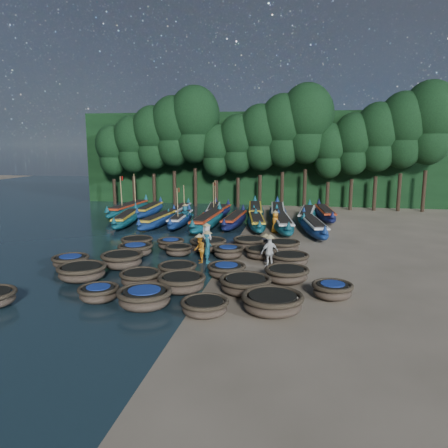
% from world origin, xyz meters
% --- Properties ---
extents(ground, '(120.00, 120.00, 0.00)m').
position_xyz_m(ground, '(0.00, 0.00, 0.00)').
color(ground, gray).
rests_on(ground, ground).
extents(foliage_wall, '(40.00, 3.00, 10.00)m').
position_xyz_m(foliage_wall, '(0.00, 23.50, 5.00)').
color(foliage_wall, black).
rests_on(foliage_wall, ground).
extents(coracle_1, '(1.95, 1.95, 0.67)m').
position_xyz_m(coracle_1, '(-4.02, -8.98, 0.39)').
color(coracle_1, '#4C3E2F').
rests_on(coracle_1, ground).
extents(coracle_2, '(2.26, 2.26, 0.80)m').
position_xyz_m(coracle_2, '(-1.84, -9.39, 0.46)').
color(coracle_2, '#4C3E2F').
rests_on(coracle_2, ground).
extents(coracle_3, '(2.26, 2.26, 0.65)m').
position_xyz_m(coracle_3, '(0.70, -9.70, 0.37)').
color(coracle_3, '#4C3E2F').
rests_on(coracle_3, ground).
extents(coracle_4, '(2.52, 2.52, 0.82)m').
position_xyz_m(coracle_4, '(3.27, -9.07, 0.47)').
color(coracle_4, '#4C3E2F').
rests_on(coracle_4, ground).
extents(coracle_5, '(2.39, 2.39, 0.78)m').
position_xyz_m(coracle_5, '(-6.12, -6.41, 0.45)').
color(coracle_5, '#4C3E2F').
rests_on(coracle_5, ground).
extents(coracle_6, '(1.94, 1.94, 0.75)m').
position_xyz_m(coracle_6, '(-2.98, -6.82, 0.43)').
color(coracle_6, '#4C3E2F').
rests_on(coracle_6, ground).
extents(coracle_7, '(2.42, 2.42, 0.79)m').
position_xyz_m(coracle_7, '(-0.88, -7.24, 0.45)').
color(coracle_7, '#4C3E2F').
rests_on(coracle_7, ground).
extents(coracle_8, '(2.66, 2.66, 0.76)m').
position_xyz_m(coracle_8, '(1.94, -6.94, 0.43)').
color(coracle_8, '#4C3E2F').
rests_on(coracle_8, ground).
extents(coracle_9, '(1.78, 1.78, 0.71)m').
position_xyz_m(coracle_9, '(5.69, -6.98, 0.41)').
color(coracle_9, '#4C3E2F').
rests_on(coracle_9, ground).
extents(coracle_10, '(2.44, 2.44, 0.66)m').
position_xyz_m(coracle_10, '(-7.81, -4.42, 0.38)').
color(coracle_10, '#4C3E2F').
rests_on(coracle_10, ground).
extents(coracle_11, '(2.31, 2.31, 0.85)m').
position_xyz_m(coracle_11, '(-5.02, -4.09, 0.48)').
color(coracle_11, '#4C3E2F').
rests_on(coracle_11, ground).
extents(coracle_12, '(2.18, 2.18, 0.67)m').
position_xyz_m(coracle_12, '(-1.71, -5.04, 0.38)').
color(coracle_12, '#4C3E2F').
rests_on(coracle_12, ground).
extents(coracle_13, '(2.38, 2.38, 0.67)m').
position_xyz_m(coracle_13, '(0.72, -4.71, 0.39)').
color(coracle_13, '#4C3E2F').
rests_on(coracle_13, ground).
extents(coracle_14, '(2.33, 2.33, 0.74)m').
position_xyz_m(coracle_14, '(3.70, -5.02, 0.42)').
color(coracle_14, '#4C3E2F').
rests_on(coracle_14, ground).
extents(coracle_15, '(2.36, 2.36, 0.73)m').
position_xyz_m(coracle_15, '(-5.28, -1.52, 0.42)').
color(coracle_15, '#4C3E2F').
rests_on(coracle_15, ground).
extents(coracle_16, '(1.97, 1.97, 0.64)m').
position_xyz_m(coracle_16, '(-2.80, -0.98, 0.36)').
color(coracle_16, '#4C3E2F').
rests_on(coracle_16, ground).
extents(coracle_17, '(1.91, 1.91, 0.72)m').
position_xyz_m(coracle_17, '(0.21, -1.07, 0.41)').
color(coracle_17, '#4C3E2F').
rests_on(coracle_17, ground).
extents(coracle_18, '(1.89, 1.89, 0.67)m').
position_xyz_m(coracle_18, '(2.10, -0.74, 0.38)').
color(coracle_18, '#4C3E2F').
rests_on(coracle_18, ground).
extents(coracle_19, '(2.10, 2.10, 0.69)m').
position_xyz_m(coracle_19, '(3.77, -2.01, 0.39)').
color(coracle_19, '#4C3E2F').
rests_on(coracle_19, ground).
extents(coracle_20, '(2.19, 2.19, 0.67)m').
position_xyz_m(coracle_20, '(-5.99, 0.59, 0.38)').
color(coracle_20, '#4C3E2F').
rests_on(coracle_20, ground).
extents(coracle_21, '(1.73, 1.73, 0.67)m').
position_xyz_m(coracle_21, '(-3.73, 0.52, 0.39)').
color(coracle_21, '#4C3E2F').
rests_on(coracle_21, ground).
extents(coracle_22, '(2.73, 2.73, 0.77)m').
position_xyz_m(coracle_22, '(-1.30, 0.43, 0.44)').
color(coracle_22, '#4C3E2F').
rests_on(coracle_22, ground).
extents(coracle_23, '(2.14, 2.14, 0.73)m').
position_xyz_m(coracle_23, '(1.19, 1.47, 0.42)').
color(coracle_23, '#4C3E2F').
rests_on(coracle_23, ground).
extents(coracle_24, '(2.09, 2.09, 0.73)m').
position_xyz_m(coracle_24, '(3.31, 0.97, 0.42)').
color(coracle_24, '#4C3E2F').
rests_on(coracle_24, ground).
extents(long_boat_1, '(2.54, 7.78, 1.39)m').
position_xyz_m(long_boat_1, '(-9.82, 8.15, 0.53)').
color(long_boat_1, '#0F4E56').
rests_on(long_boat_1, ground).
extents(long_boat_2, '(1.89, 7.62, 1.34)m').
position_xyz_m(long_boat_2, '(-7.00, 7.99, 0.51)').
color(long_boat_2, navy).
rests_on(long_boat_2, ground).
extents(long_boat_3, '(1.72, 7.58, 3.22)m').
position_xyz_m(long_boat_3, '(-5.34, 8.70, 0.51)').
color(long_boat_3, navy).
rests_on(long_boat_3, ground).
extents(long_boat_4, '(1.94, 8.96, 1.58)m').
position_xyz_m(long_boat_4, '(-2.90, 7.85, 0.60)').
color(long_boat_4, '#0F4E56').
rests_on(long_boat_4, ground).
extents(long_boat_5, '(1.82, 7.74, 1.36)m').
position_xyz_m(long_boat_5, '(-0.92, 9.02, 0.52)').
color(long_boat_5, '#10113C').
rests_on(long_boat_5, ground).
extents(long_boat_6, '(2.58, 7.83, 1.40)m').
position_xyz_m(long_boat_6, '(0.89, 8.62, 0.53)').
color(long_boat_6, '#0F4E56').
rests_on(long_boat_6, ground).
extents(long_boat_7, '(2.79, 8.69, 1.55)m').
position_xyz_m(long_boat_7, '(2.91, 8.10, 0.59)').
color(long_boat_7, '#0F4E56').
rests_on(long_boat_7, ground).
extents(long_boat_8, '(2.78, 8.30, 1.48)m').
position_xyz_m(long_boat_8, '(5.25, 7.13, 0.56)').
color(long_boat_8, navy).
rests_on(long_boat_8, ground).
extents(long_boat_9, '(1.98, 8.88, 3.77)m').
position_xyz_m(long_boat_9, '(-11.54, 12.95, 0.60)').
color(long_boat_9, '#0F4E56').
rests_on(long_boat_9, ground).
extents(long_boat_10, '(1.65, 7.74, 1.36)m').
position_xyz_m(long_boat_10, '(-9.56, 13.27, 0.52)').
color(long_boat_10, navy).
rests_on(long_boat_10, ground).
extents(long_boat_11, '(1.38, 7.40, 1.30)m').
position_xyz_m(long_boat_11, '(-6.74, 13.34, 0.50)').
color(long_boat_11, '#0F4E56').
rests_on(long_boat_11, ground).
extents(long_boat_12, '(2.26, 7.48, 3.20)m').
position_xyz_m(long_boat_12, '(-3.69, 14.23, 0.51)').
color(long_boat_12, '#10113C').
rests_on(long_boat_12, ground).
extents(long_boat_13, '(2.05, 7.70, 1.36)m').
position_xyz_m(long_boat_13, '(-2.97, 12.57, 0.52)').
color(long_boat_13, '#10113C').
rests_on(long_boat_13, ground).
extents(long_boat_14, '(2.46, 8.77, 1.55)m').
position_xyz_m(long_boat_14, '(0.25, 14.00, 0.59)').
color(long_boat_14, '#0F4E56').
rests_on(long_boat_14, ground).
extents(long_boat_15, '(2.07, 8.77, 1.55)m').
position_xyz_m(long_boat_15, '(2.31, 13.71, 0.59)').
color(long_boat_15, navy).
rests_on(long_boat_15, ground).
extents(long_boat_16, '(2.08, 8.36, 1.48)m').
position_xyz_m(long_boat_16, '(4.87, 12.51, 0.56)').
color(long_boat_16, '#0F4E56').
rests_on(long_boat_16, ground).
extents(long_boat_17, '(2.19, 8.11, 1.43)m').
position_xyz_m(long_boat_17, '(6.45, 13.67, 0.55)').
color(long_boat_17, '#10113C').
rests_on(long_boat_17, ground).
extents(fisherman_0, '(0.96, 0.82, 1.86)m').
position_xyz_m(fisherman_0, '(-1.42, 0.61, 0.89)').
color(fisherman_0, silver).
rests_on(fisherman_0, ground).
extents(fisherman_1, '(0.52, 0.69, 1.96)m').
position_xyz_m(fisherman_1, '(-0.77, -2.17, 0.97)').
color(fisherman_1, '#185365').
rests_on(fisherman_1, ground).
extents(fisherman_2, '(0.74, 0.87, 1.76)m').
position_xyz_m(fisherman_2, '(-1.23, -2.21, 0.84)').
color(fisherman_2, '#C6751A').
rests_on(fisherman_2, ground).
extents(fisherman_3, '(0.97, 1.14, 1.72)m').
position_xyz_m(fisherman_3, '(2.41, -1.35, 0.81)').
color(fisherman_3, black).
rests_on(fisherman_3, ground).
extents(fisherman_4, '(1.07, 0.87, 1.90)m').
position_xyz_m(fisherman_4, '(2.70, -2.48, 0.91)').
color(fisherman_4, silver).
rests_on(fisherman_4, ground).
extents(fisherman_5, '(1.63, 0.70, 1.90)m').
position_xyz_m(fisherman_5, '(-4.95, 8.74, 0.89)').
color(fisherman_5, '#185365').
rests_on(fisherman_5, ground).
extents(fisherman_6, '(0.91, 0.91, 1.80)m').
position_xyz_m(fisherman_6, '(2.45, 6.96, 0.87)').
color(fisherman_6, '#C6751A').
rests_on(fisherman_6, ground).
extents(tree_0, '(3.68, 3.68, 8.68)m').
position_xyz_m(tree_0, '(-16.00, 20.00, 5.97)').
color(tree_0, black).
rests_on(tree_0, ground).
extents(tree_1, '(4.09, 4.09, 9.65)m').
position_xyz_m(tree_1, '(-13.70, 20.00, 6.65)').
color(tree_1, black).
rests_on(tree_1, ground).
extents(tree_2, '(4.51, 4.51, 10.63)m').
position_xyz_m(tree_2, '(-11.40, 20.00, 7.32)').
color(tree_2, black).
rests_on(tree_2, ground).
extents(tree_3, '(4.92, 4.92, 11.60)m').
position_xyz_m(tree_3, '(-9.10, 20.00, 8.00)').
color(tree_3, black).
rests_on(tree_3, ground).
extents(tree_4, '(5.34, 5.34, 12.58)m').
position_xyz_m(tree_4, '(-6.80, 20.00, 8.67)').
color(tree_4, black).
rests_on(tree_4, ground).
extents(tree_5, '(3.68, 3.68, 8.68)m').
position_xyz_m(tree_5, '(-4.50, 20.00, 5.97)').
color(tree_5, black).
rests_on(tree_5, ground).
extents(tree_6, '(4.09, 4.09, 9.65)m').
position_xyz_m(tree_6, '(-2.20, 20.00, 6.65)').
color(tree_6, black).
rests_on(tree_6, ground).
extents(tree_7, '(4.51, 4.51, 10.63)m').
position_xyz_m(tree_7, '(0.10, 20.00, 7.32)').
color(tree_7, black).
rests_on(tree_7, ground).
extents(tree_8, '(4.92, 4.92, 11.60)m').
position_xyz_m(tree_8, '(2.40, 20.00, 8.00)').
color(tree_8, black).
rests_on(tree_8, ground).
extents(tree_9, '(5.34, 5.34, 12.58)m').
position_xyz_m(tree_9, '(4.70, 20.00, 8.67)').
color(tree_9, black).
rests_on(tree_9, ground).
extents(tree_10, '(3.68, 3.68, 8.68)m').
position_xyz_m(tree_10, '(7.00, 20.00, 5.97)').
color(tree_10, black).
rests_on(tree_10, ground).
extents(tree_11, '(4.09, 4.09, 9.65)m').
position_xyz_m(tree_11, '(9.30, 20.00, 6.65)').
color(tree_11, black).
rests_on(tree_11, ground).
extents(tree_12, '(4.51, 4.51, 10.63)m').
position_xyz_m(tree_12, '(11.60, 20.00, 7.32)').
color(tree_12, black).
rests_on(tree_12, ground).
extents(tree_13, '(4.92, 4.92, 11.60)m').
position_xyz_m(tree_13, '(13.90, 20.00, 8.00)').
color(tree_13, black).
rests_on(tree_13, ground).
extents(tree_14, '(5.34, 5.34, 12.58)m').
position_xyz_m(tree_14, '(16.20, 20.00, 8.67)').
color(tree_14, black).
rests_on(tree_14, ground).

